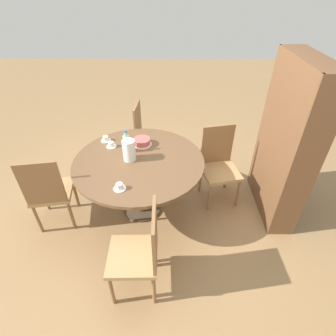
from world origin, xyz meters
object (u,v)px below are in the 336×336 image
at_px(chair_a, 219,164).
at_px(chair_c, 50,191).
at_px(water_bottle, 127,143).
at_px(chair_b, 147,135).
at_px(cake_main, 142,142).
at_px(coffee_pot, 129,150).
at_px(cup_a, 111,145).
at_px(cup_b, 106,139).
at_px(bookshelf, 283,147).
at_px(chair_d, 140,251).
at_px(cup_c, 120,187).

relative_size(chair_a, chair_c, 1.00).
xyz_separation_m(chair_c, water_bottle, (-0.40, 0.81, 0.36)).
bearing_deg(chair_b, water_bottle, 173.80).
relative_size(chair_b, cake_main, 4.18).
distance_m(chair_a, coffee_pot, 1.13).
height_order(cup_a, cup_b, same).
bearing_deg(coffee_pot, bookshelf, 92.92).
distance_m(bookshelf, water_bottle, 1.70).
xyz_separation_m(bookshelf, coffee_pot, (0.08, -1.66, 0.01)).
bearing_deg(bookshelf, coffee_pot, 92.92).
height_order(chair_b, chair_c, same).
relative_size(chair_d, cup_b, 8.03).
distance_m(chair_d, water_bottle, 1.22).
xyz_separation_m(cake_main, cup_a, (0.05, -0.35, -0.01)).
distance_m(chair_d, cup_c, 0.62).
bearing_deg(cup_b, bookshelf, 81.47).
bearing_deg(cake_main, cup_b, -100.43).
height_order(chair_d, coffee_pot, coffee_pot).
distance_m(chair_a, bookshelf, 0.74).
xyz_separation_m(bookshelf, water_bottle, (-0.08, -1.70, -0.01)).
bearing_deg(bookshelf, cake_main, 82.01).
relative_size(chair_c, cake_main, 4.18).
bearing_deg(chair_d, cup_b, -160.37).
distance_m(bookshelf, cup_c, 1.79).
bearing_deg(cup_b, water_bottle, 52.27).
distance_m(chair_c, chair_d, 1.28).
distance_m(chair_d, cup_b, 1.49).
bearing_deg(chair_b, cup_c, 179.11).
bearing_deg(chair_c, bookshelf, 178.12).
bearing_deg(water_bottle, cake_main, 133.13).
bearing_deg(cup_c, chair_b, 174.30).
distance_m(chair_b, cup_a, 0.84).
xyz_separation_m(coffee_pot, cup_b, (-0.38, -0.34, -0.10)).
bearing_deg(cake_main, cup_a, -82.02).
relative_size(chair_a, cup_c, 8.03).
height_order(coffee_pot, cup_c, coffee_pot).
height_order(cake_main, cup_c, cake_main).
height_order(bookshelf, coffee_pot, bookshelf).
xyz_separation_m(bookshelf, cup_b, (-0.30, -1.99, -0.09)).
distance_m(cup_b, cup_c, 0.92).
xyz_separation_m(chair_d, bookshelf, (-1.07, 1.47, 0.36)).
xyz_separation_m(chair_c, coffee_pot, (-0.24, 0.86, 0.38)).
distance_m(chair_b, cup_b, 0.78).
height_order(coffee_pot, cake_main, coffee_pot).
xyz_separation_m(chair_a, coffee_pot, (0.26, -1.03, 0.38)).
height_order(chair_b, chair_d, same).
xyz_separation_m(coffee_pot, cup_c, (0.48, -0.04, -0.10)).
distance_m(cup_a, cup_b, 0.16).
height_order(chair_a, cup_b, chair_a).
bearing_deg(chair_a, chair_b, 130.46).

